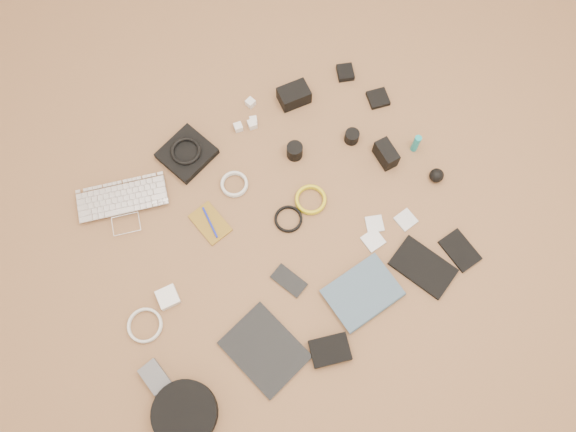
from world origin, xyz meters
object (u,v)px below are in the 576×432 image
phone (289,281)px  laptop (124,210)px  headphone_case (185,413)px  tablet (265,350)px  dslr_camera (294,95)px  paperback (378,314)px

phone → laptop: bearing=105.0°
laptop → headphone_case: bearing=-83.0°
tablet → phone: tablet is taller
laptop → dslr_camera: size_ratio=2.81×
dslr_camera → laptop: bearing=-167.3°
laptop → phone: (0.38, -0.57, -0.01)m
dslr_camera → headphone_case: size_ratio=0.56×
headphone_case → laptop: bearing=77.8°
laptop → headphone_case: size_ratio=1.56×
dslr_camera → paperback: dslr_camera is taller
laptop → tablet: (0.17, -0.73, -0.01)m
headphone_case → paperback: size_ratio=0.87×
phone → headphone_case: size_ratio=0.58×
phone → paperback: paperback is taller
dslr_camera → headphone_case: bearing=-131.1°
paperback → dslr_camera: bearing=-15.8°
laptop → tablet: laptop is taller
dslr_camera → tablet: (-0.64, -0.79, -0.03)m
headphone_case → paperback: bearing=-6.5°
dslr_camera → headphone_case: 1.28m
phone → headphone_case: headphone_case is taller
tablet → headphone_case: (-0.34, -0.03, 0.02)m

